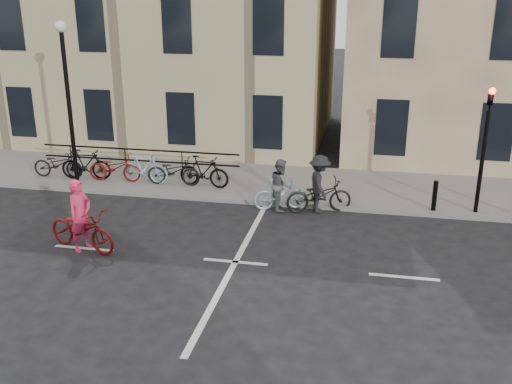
% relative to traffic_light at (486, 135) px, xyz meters
% --- Properties ---
extents(ground, '(120.00, 120.00, 0.00)m').
position_rel_traffic_light_xyz_m(ground, '(-6.20, -4.34, -2.45)').
color(ground, black).
rests_on(ground, ground).
extents(sidewalk, '(46.00, 4.00, 0.15)m').
position_rel_traffic_light_xyz_m(sidewalk, '(-10.20, 1.66, -2.38)').
color(sidewalk, slate).
rests_on(sidewalk, ground).
extents(building_west, '(20.00, 10.00, 10.00)m').
position_rel_traffic_light_xyz_m(building_west, '(-15.20, 8.66, 2.70)').
color(building_west, tan).
rests_on(building_west, sidewalk).
extents(traffic_light, '(0.18, 0.30, 3.90)m').
position_rel_traffic_light_xyz_m(traffic_light, '(0.00, 0.00, 0.00)').
color(traffic_light, black).
rests_on(traffic_light, sidewalk).
extents(lamp_post, '(0.36, 0.36, 5.28)m').
position_rel_traffic_light_xyz_m(lamp_post, '(-12.70, 0.06, 1.04)').
color(lamp_post, black).
rests_on(lamp_post, sidewalk).
extents(bollard_east, '(0.14, 0.14, 0.90)m').
position_rel_traffic_light_xyz_m(bollard_east, '(-1.20, -0.09, -1.85)').
color(bollard_east, black).
rests_on(bollard_east, sidewalk).
extents(parked_bikes, '(7.25, 1.23, 1.05)m').
position_rel_traffic_light_xyz_m(parked_bikes, '(-11.12, 0.70, -1.81)').
color(parked_bikes, black).
rests_on(parked_bikes, sidewalk).
extents(cyclist_pink, '(2.22, 1.33, 1.87)m').
position_rel_traffic_light_xyz_m(cyclist_pink, '(-10.18, -4.38, -1.81)').
color(cyclist_pink, maroon).
rests_on(cyclist_pink, ground).
extents(cyclist_grey, '(1.69, 0.97, 1.58)m').
position_rel_traffic_light_xyz_m(cyclist_grey, '(-5.70, -0.54, -1.82)').
color(cyclist_grey, '#93B7C1').
rests_on(cyclist_grey, ground).
extents(cyclist_dark, '(2.09, 1.29, 1.75)m').
position_rel_traffic_light_xyz_m(cyclist_dark, '(-4.55, -0.52, -1.76)').
color(cyclist_dark, black).
rests_on(cyclist_dark, ground).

